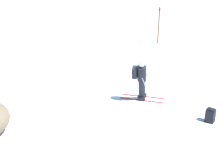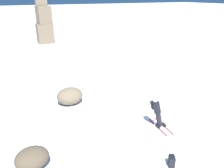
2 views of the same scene
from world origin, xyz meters
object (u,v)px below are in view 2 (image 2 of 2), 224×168
Objects in this scene: exposed_boulder_1 at (70,96)px; exposed_boulder_0 at (32,158)px; skier at (157,111)px; rock_pillar at (44,20)px; spare_backpack at (172,161)px.

exposed_boulder_0 is at bearing -122.55° from exposed_boulder_1.
rock_pillar is (-0.56, 23.85, 2.19)m from skier.
exposed_boulder_0 is at bearing -174.73° from skier.
skier is 2.81m from spare_backpack.
skier reaches higher than spare_backpack.
exposed_boulder_1 is (-3.07, 4.56, -0.46)m from skier.
rock_pillar is 24.62m from exposed_boulder_0.
skier is 5.52m from exposed_boulder_1.
skier is 1.37× the size of exposed_boulder_0.
rock_pillar reaches higher than skier.
rock_pillar reaches higher than exposed_boulder_0.
spare_backpack is (-1.15, -2.46, -0.73)m from skier.
rock_pillar is 26.47m from spare_backpack.
skier is 6.01m from exposed_boulder_0.
exposed_boulder_0 is (-5.43, -23.85, -2.74)m from rock_pillar.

